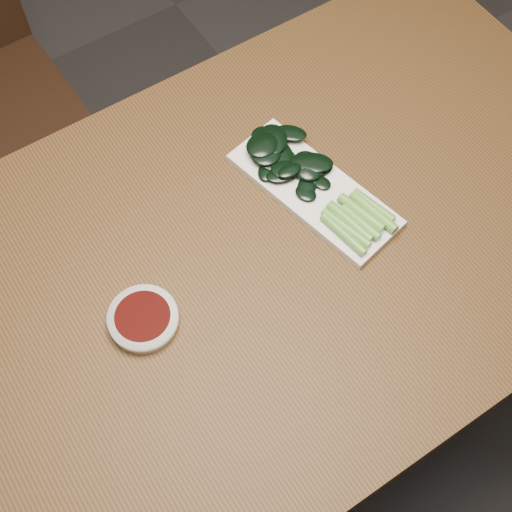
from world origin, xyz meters
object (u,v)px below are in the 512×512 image
object	(u,v)px
sauce_bowl	(143,319)
gai_lan	(308,176)
table	(249,277)
serving_plate	(314,190)

from	to	relation	value
sauce_bowl	gai_lan	size ratio (longest dim) A/B	0.35
table	sauce_bowl	distance (m)	0.21
table	serving_plate	bearing A→B (deg)	15.03
gai_lan	sauce_bowl	bearing A→B (deg)	-168.64
gai_lan	table	bearing A→B (deg)	-158.74
sauce_bowl	table	bearing A→B (deg)	2.74
serving_plate	gai_lan	world-z (taller)	gai_lan
table	serving_plate	distance (m)	0.18
serving_plate	gai_lan	size ratio (longest dim) A/B	1.06
table	gai_lan	distance (m)	0.20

